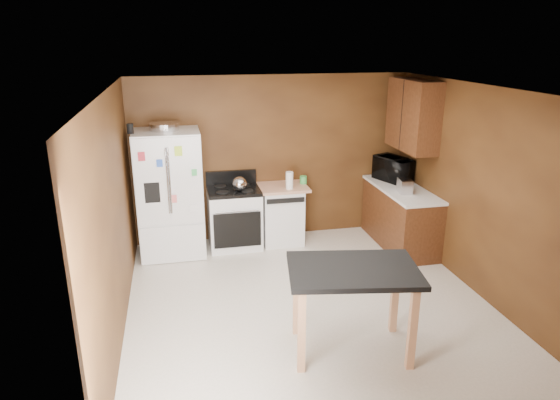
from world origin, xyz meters
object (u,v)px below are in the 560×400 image
object	(u,v)px
island	(353,281)
dishwasher	(281,213)
kettle	(240,184)
roasting_pan	(164,127)
toaster	(405,186)
microwave	(393,170)
green_canister	(303,180)
gas_range	(234,217)
paper_towel	(289,180)
pen_cup	(130,129)
refrigerator	(170,194)

from	to	relation	value
island	dishwasher	bearing A→B (deg)	91.68
kettle	roasting_pan	bearing A→B (deg)	173.34
toaster	dishwasher	world-z (taller)	toaster
dishwasher	kettle	bearing A→B (deg)	-167.10
microwave	green_canister	bearing A→B (deg)	62.71
gas_range	island	world-z (taller)	gas_range
kettle	toaster	bearing A→B (deg)	-13.87
green_canister	roasting_pan	bearing A→B (deg)	-177.26
paper_towel	dishwasher	xyz separation A→B (m)	(-0.09, 0.16, -0.56)
kettle	paper_towel	world-z (taller)	paper_towel
microwave	pen_cup	bearing A→B (deg)	70.53
pen_cup	island	world-z (taller)	pen_cup
microwave	refrigerator	world-z (taller)	refrigerator
roasting_pan	microwave	world-z (taller)	roasting_pan
toaster	island	size ratio (longest dim) A/B	0.20
kettle	paper_towel	size ratio (longest dim) A/B	0.83
green_canister	microwave	size ratio (longest dim) A/B	0.19
green_canister	island	distance (m)	2.98
dishwasher	island	size ratio (longest dim) A/B	0.65
kettle	green_canister	bearing A→B (deg)	11.95
paper_towel	roasting_pan	bearing A→B (deg)	175.84
toaster	microwave	size ratio (longest dim) A/B	0.45
refrigerator	green_canister	bearing A→B (deg)	4.30
paper_towel	island	size ratio (longest dim) A/B	0.19
pen_cup	refrigerator	xyz separation A→B (m)	(0.45, 0.10, -0.97)
refrigerator	toaster	bearing A→B (deg)	-10.87
kettle	island	size ratio (longest dim) A/B	0.15
green_canister	dishwasher	world-z (taller)	green_canister
pen_cup	dishwasher	distance (m)	2.52
kettle	microwave	distance (m)	2.39
green_canister	gas_range	bearing A→B (deg)	-175.28
green_canister	toaster	world-z (taller)	toaster
dishwasher	island	world-z (taller)	island
microwave	refrigerator	distance (m)	3.38
paper_towel	refrigerator	bearing A→B (deg)	177.59
pen_cup	toaster	distance (m)	3.87
toaster	island	xyz separation A→B (m)	(-1.56, -2.18, -0.23)
toaster	island	distance (m)	2.70
island	gas_range	bearing A→B (deg)	105.65
pen_cup	kettle	xyz separation A→B (m)	(1.44, 0.04, -0.86)
paper_towel	green_canister	bearing A→B (deg)	39.57
kettle	microwave	bearing A→B (deg)	1.35
gas_range	island	distance (m)	3.00
paper_towel	dishwasher	distance (m)	0.59
roasting_pan	paper_towel	xyz separation A→B (m)	(1.73, -0.13, -0.83)
toaster	dishwasher	bearing A→B (deg)	166.97
pen_cup	refrigerator	distance (m)	1.07
roasting_pan	toaster	distance (m)	3.47
roasting_pan	green_canister	distance (m)	2.20
pen_cup	gas_range	size ratio (longest dim) A/B	0.12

